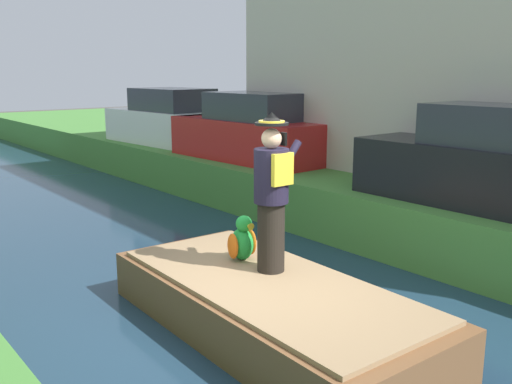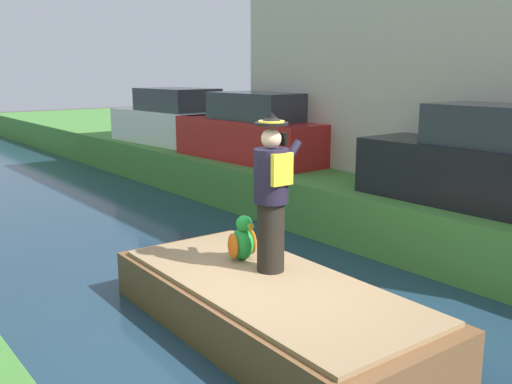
# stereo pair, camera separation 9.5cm
# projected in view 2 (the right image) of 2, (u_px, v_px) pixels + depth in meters

# --- Properties ---
(ground_plane) EXTENTS (80.00, 80.00, 0.00)m
(ground_plane) POSITION_uv_depth(u_px,v_px,m) (265.00, 338.00, 6.56)
(ground_plane) COLOR #4C4742
(canal_water) EXTENTS (5.75, 48.00, 0.10)m
(canal_water) POSITION_uv_depth(u_px,v_px,m) (265.00, 334.00, 6.54)
(canal_water) COLOR #1E384C
(canal_water) RESTS_ON ground
(boat) EXTENTS (1.90, 4.24, 0.61)m
(boat) POSITION_uv_depth(u_px,v_px,m) (269.00, 307.00, 6.42)
(boat) COLOR brown
(boat) RESTS_ON canal_water
(person_pirate) EXTENTS (0.61, 0.42, 1.85)m
(person_pirate) POSITION_uv_depth(u_px,v_px,m) (272.00, 193.00, 6.50)
(person_pirate) COLOR black
(person_pirate) RESTS_ON boat
(parrot_plush) EXTENTS (0.36, 0.35, 0.57)m
(parrot_plush) POSITION_uv_depth(u_px,v_px,m) (243.00, 241.00, 7.02)
(parrot_plush) COLOR green
(parrot_plush) RESTS_ON boat
(parked_car_dark) EXTENTS (1.75, 4.02, 1.50)m
(parked_car_dark) POSITION_uv_depth(u_px,v_px,m) (500.00, 164.00, 8.38)
(parked_car_dark) COLOR black
(parked_car_dark) RESTS_ON grass_bank_far
(parked_car_red) EXTENTS (1.90, 4.08, 1.50)m
(parked_car_red) POSITION_uv_depth(u_px,v_px,m) (257.00, 131.00, 12.85)
(parked_car_red) COLOR red
(parked_car_red) RESTS_ON grass_bank_far
(parked_car_white) EXTENTS (1.99, 4.12, 1.50)m
(parked_car_white) POSITION_uv_depth(u_px,v_px,m) (175.00, 120.00, 15.70)
(parked_car_white) COLOR white
(parked_car_white) RESTS_ON grass_bank_far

